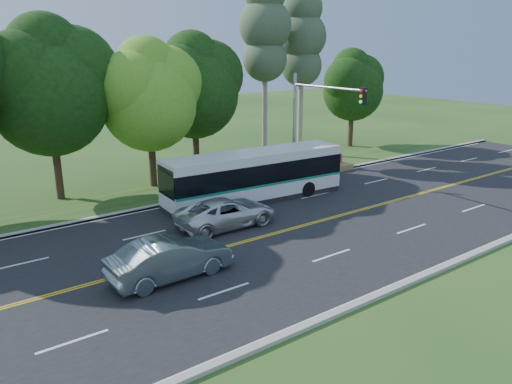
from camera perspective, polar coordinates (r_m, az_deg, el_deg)
ground at (r=24.61m, az=3.72°, el=-4.35°), size 120.00×120.00×0.00m
road at (r=24.61m, az=3.72°, el=-4.33°), size 60.00×14.00×0.02m
curb_north at (r=30.11m, az=-5.02°, el=-0.30°), size 60.00×0.30×0.15m
curb_south at (r=20.11m, az=17.08°, el=-9.84°), size 60.00×0.30×0.15m
grass_verge at (r=31.66m, az=-6.76°, el=0.44°), size 60.00×4.00×0.10m
lane_markings at (r=24.55m, az=3.55°, el=-4.35°), size 57.60×13.82×0.00m
tree_row at (r=31.31m, az=-18.54°, el=11.98°), size 44.70×9.10×13.84m
bougainvillea_hedge at (r=34.81m, az=4.23°, el=3.12°), size 9.50×2.25×1.50m
traffic_signal at (r=31.62m, az=6.68°, el=8.99°), size 0.42×6.10×7.00m
transit_bus at (r=28.76m, az=-0.17°, el=1.77°), size 11.06×3.11×2.86m
sedan at (r=19.68m, az=-9.77°, el=-7.50°), size 4.93×1.83×1.61m
suv at (r=24.84m, az=-3.43°, el=-2.36°), size 5.16×2.47×1.42m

